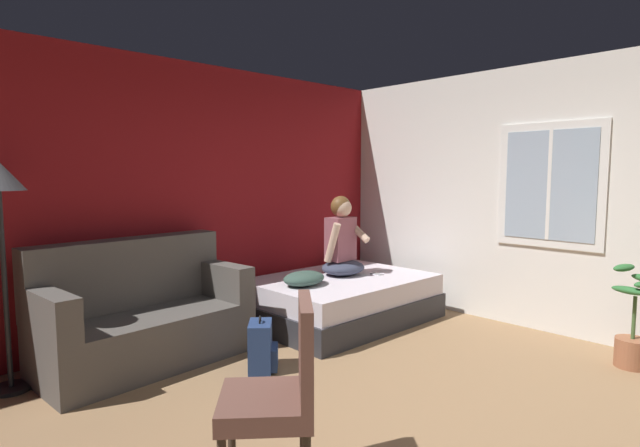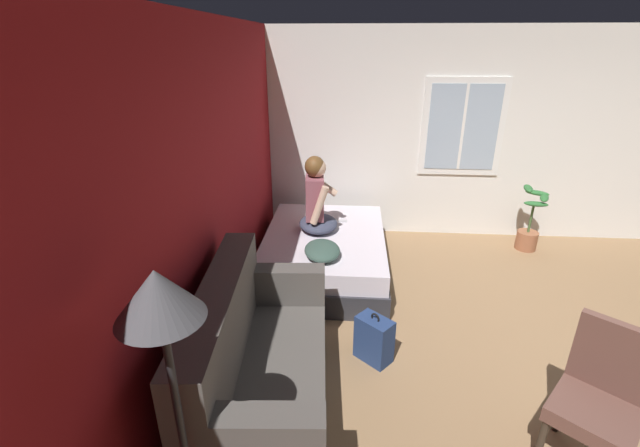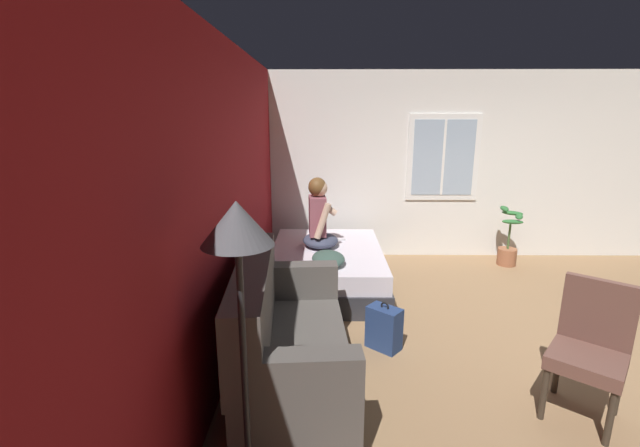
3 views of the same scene
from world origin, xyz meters
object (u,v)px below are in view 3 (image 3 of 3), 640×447
at_px(person_seated, 319,219).
at_px(throw_pillow, 328,258).
at_px(bed, 327,268).
at_px(backpack, 385,328).
at_px(side_chair, 590,345).
at_px(couch, 285,343).
at_px(potted_plant, 508,245).
at_px(floor_lamp, 238,255).
at_px(cell_phone, 340,240).

relative_size(person_seated, throw_pillow, 1.82).
distance_m(bed, backpack, 1.57).
relative_size(side_chair, person_seated, 1.12).
bearing_deg(side_chair, couch, 83.44).
bearing_deg(potted_plant, side_chair, 166.44).
bearing_deg(person_seated, couch, 173.82).
distance_m(backpack, potted_plant, 3.07).
relative_size(side_chair, floor_lamp, 0.58).
relative_size(side_chair, potted_plant, 1.15).
relative_size(bed, potted_plant, 2.28).
bearing_deg(cell_phone, couch, 169.97).
relative_size(backpack, cell_phone, 3.18).
bearing_deg(couch, cell_phone, -11.68).
height_order(bed, cell_phone, cell_phone).
distance_m(bed, side_chair, 2.98).
bearing_deg(throw_pillow, cell_phone, -9.84).
xyz_separation_m(couch, side_chair, (-0.25, -2.16, 0.14)).
height_order(side_chair, potted_plant, side_chair).
relative_size(side_chair, backpack, 2.14).
xyz_separation_m(backpack, potted_plant, (2.27, -2.06, 0.11)).
distance_m(side_chair, floor_lamp, 2.55).
bearing_deg(cell_phone, floor_lamp, 171.26).
bearing_deg(potted_plant, backpack, 137.73).
bearing_deg(throw_pillow, couch, 167.19).
height_order(floor_lamp, potted_plant, floor_lamp).
relative_size(bed, person_seated, 2.21).
xyz_separation_m(person_seated, cell_phone, (0.28, -0.27, -0.35)).
height_order(couch, potted_plant, couch).
bearing_deg(person_seated, cell_phone, -44.38).
xyz_separation_m(side_chair, potted_plant, (3.13, -0.75, -0.23)).
height_order(backpack, potted_plant, potted_plant).
bearing_deg(bed, throw_pillow, -178.70).
bearing_deg(potted_plant, person_seated, 104.31).
xyz_separation_m(bed, couch, (-2.09, 0.34, 0.16)).
bearing_deg(throw_pillow, person_seated, 9.47).
distance_m(bed, person_seated, 0.62).
bearing_deg(throw_pillow, backpack, -150.99).
relative_size(bed, couch, 1.10).
relative_size(backpack, floor_lamp, 0.27).
relative_size(bed, backpack, 4.23).
distance_m(bed, cell_phone, 0.49).
height_order(backpack, floor_lamp, floor_lamp).
distance_m(couch, cell_phone, 2.53).
height_order(side_chair, cell_phone, side_chair).
xyz_separation_m(side_chair, cell_phone, (2.73, 1.65, -0.05)).
bearing_deg(potted_plant, throw_pillow, 117.68).
xyz_separation_m(couch, cell_phone, (2.48, -0.51, 0.09)).
height_order(side_chair, throw_pillow, side_chair).
relative_size(bed, throw_pillow, 4.03).
bearing_deg(floor_lamp, backpack, -31.78).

